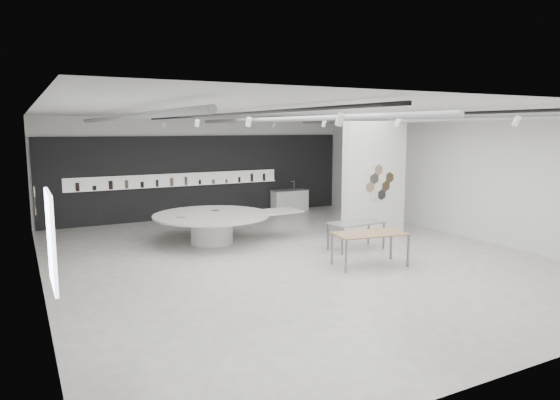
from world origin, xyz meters
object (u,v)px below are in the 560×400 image
sample_table_wood (370,235)px  kitchen_counter (290,200)px  display_island (214,224)px  partition_column (374,180)px  sample_table_stone (356,225)px

sample_table_wood → kitchen_counter: bearing=74.3°
sample_table_wood → display_island: bearing=121.2°
partition_column → kitchen_counter: 5.72m
partition_column → sample_table_stone: partition_column is taller
sample_table_stone → kitchen_counter: size_ratio=1.00×
partition_column → sample_table_stone: 2.20m
display_island → partition_column: bearing=-22.0°
partition_column → display_island: bearing=162.6°
sample_table_stone → kitchen_counter: (1.60, 6.70, -0.28)m
partition_column → sample_table_wood: partition_column is taller
display_island → kitchen_counter: (4.82, 4.06, -0.14)m
display_island → kitchen_counter: bearing=35.5°
kitchen_counter → partition_column: bearing=-89.8°
display_island → kitchen_counter: kitchen_counter is taller
kitchen_counter → sample_table_stone: bearing=-102.4°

